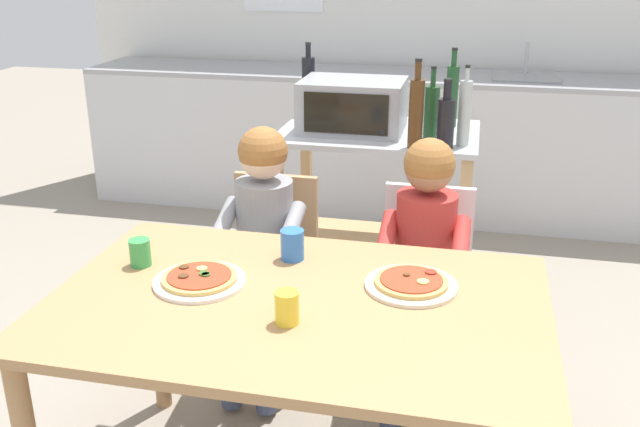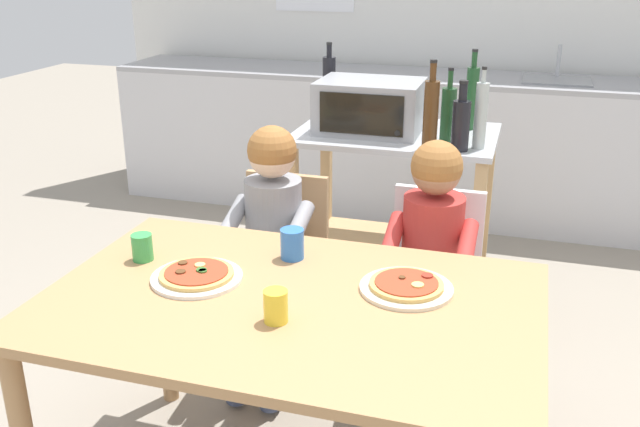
{
  "view_description": "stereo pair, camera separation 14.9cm",
  "coord_description": "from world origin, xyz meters",
  "px_view_note": "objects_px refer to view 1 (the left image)",
  "views": [
    {
      "loc": [
        0.46,
        -1.71,
        1.67
      ],
      "look_at": [
        0.0,
        0.3,
        0.89
      ],
      "focal_mm": 39.49,
      "sensor_mm": 36.0,
      "label": 1
    },
    {
      "loc": [
        0.6,
        -1.68,
        1.67
      ],
      "look_at": [
        0.0,
        0.3,
        0.89
      ],
      "focal_mm": 39.49,
      "sensor_mm": 36.0,
      "label": 2
    }
  ],
  "objects_px": {
    "dining_table": "(297,328)",
    "dining_chair_left": "(271,262)",
    "kitchen_island_cart": "(377,192)",
    "pizza_plate_cream": "(411,283)",
    "child_in_red_shirt": "(424,247)",
    "pizza_plate_white": "(199,279)",
    "bottle_dark_olive_oil": "(431,111)",
    "drinking_cup_yellow": "(287,307)",
    "bottle_slim_sauce": "(446,121)",
    "bottle_squat_spirits": "(464,112)",
    "bottle_brown_beer": "(308,84)",
    "bottle_clear_vinegar": "(452,95)",
    "drinking_cup_blue": "(292,245)",
    "drinking_cup_green": "(140,252)",
    "toaster_oven": "(353,106)",
    "dining_chair_right": "(424,277)",
    "bottle_tall_green_wine": "(416,112)",
    "child_in_grey_shirt": "(260,231)"
  },
  "relations": [
    {
      "from": "dining_table",
      "to": "drinking_cup_yellow",
      "type": "height_order",
      "value": "drinking_cup_yellow"
    },
    {
      "from": "bottle_tall_green_wine",
      "to": "drinking_cup_blue",
      "type": "height_order",
      "value": "bottle_tall_green_wine"
    },
    {
      "from": "toaster_oven",
      "to": "bottle_tall_green_wine",
      "type": "distance_m",
      "value": 0.38
    },
    {
      "from": "kitchen_island_cart",
      "to": "child_in_red_shirt",
      "type": "relative_size",
      "value": 0.88
    },
    {
      "from": "toaster_oven",
      "to": "dining_chair_left",
      "type": "bearing_deg",
      "value": -108.83
    },
    {
      "from": "bottle_dark_olive_oil",
      "to": "pizza_plate_white",
      "type": "distance_m",
      "value": 1.43
    },
    {
      "from": "bottle_slim_sauce",
      "to": "bottle_tall_green_wine",
      "type": "distance_m",
      "value": 0.13
    },
    {
      "from": "bottle_squat_spirits",
      "to": "drinking_cup_yellow",
      "type": "relative_size",
      "value": 3.74
    },
    {
      "from": "toaster_oven",
      "to": "dining_chair_left",
      "type": "distance_m",
      "value": 0.84
    },
    {
      "from": "bottle_dark_olive_oil",
      "to": "child_in_grey_shirt",
      "type": "relative_size",
      "value": 0.3
    },
    {
      "from": "bottle_squat_spirits",
      "to": "child_in_red_shirt",
      "type": "distance_m",
      "value": 0.71
    },
    {
      "from": "kitchen_island_cart",
      "to": "bottle_slim_sauce",
      "type": "xyz_separation_m",
      "value": [
        0.31,
        -0.23,
        0.41
      ]
    },
    {
      "from": "bottle_clear_vinegar",
      "to": "drinking_cup_green",
      "type": "bearing_deg",
      "value": -121.09
    },
    {
      "from": "drinking_cup_green",
      "to": "bottle_tall_green_wine",
      "type": "bearing_deg",
      "value": 54.24
    },
    {
      "from": "bottle_slim_sauce",
      "to": "dining_table",
      "type": "xyz_separation_m",
      "value": [
        -0.33,
        -1.18,
        -0.35
      ]
    },
    {
      "from": "kitchen_island_cart",
      "to": "pizza_plate_cream",
      "type": "bearing_deg",
      "value": -77.33
    },
    {
      "from": "pizza_plate_white",
      "to": "child_in_red_shirt",
      "type": "bearing_deg",
      "value": 43.94
    },
    {
      "from": "bottle_brown_beer",
      "to": "bottle_clear_vinegar",
      "type": "bearing_deg",
      "value": -8.62
    },
    {
      "from": "bottle_squat_spirits",
      "to": "drinking_cup_green",
      "type": "distance_m",
      "value": 1.48
    },
    {
      "from": "bottle_brown_beer",
      "to": "dining_table",
      "type": "bearing_deg",
      "value": -77.54
    },
    {
      "from": "bottle_dark_olive_oil",
      "to": "bottle_clear_vinegar",
      "type": "distance_m",
      "value": 0.26
    },
    {
      "from": "bottle_tall_green_wine",
      "to": "bottle_squat_spirits",
      "type": "xyz_separation_m",
      "value": [
        0.19,
        0.08,
        -0.01
      ]
    },
    {
      "from": "bottle_squat_spirits",
      "to": "child_in_red_shirt",
      "type": "bearing_deg",
      "value": -99.26
    },
    {
      "from": "bottle_brown_beer",
      "to": "bottle_clear_vinegar",
      "type": "relative_size",
      "value": 0.98
    },
    {
      "from": "dining_chair_left",
      "to": "child_in_red_shirt",
      "type": "height_order",
      "value": "child_in_red_shirt"
    },
    {
      "from": "dining_chair_right",
      "to": "bottle_squat_spirits",
      "type": "bearing_deg",
      "value": 78.47
    },
    {
      "from": "pizza_plate_cream",
      "to": "bottle_tall_green_wine",
      "type": "bearing_deg",
      "value": 95.43
    },
    {
      "from": "kitchen_island_cart",
      "to": "bottle_clear_vinegar",
      "type": "xyz_separation_m",
      "value": [
        0.31,
        0.15,
        0.45
      ]
    },
    {
      "from": "drinking_cup_blue",
      "to": "dining_chair_left",
      "type": "bearing_deg",
      "value": 114.64
    },
    {
      "from": "drinking_cup_green",
      "to": "dining_chair_left",
      "type": "bearing_deg",
      "value": 70.44
    },
    {
      "from": "bottle_slim_sauce",
      "to": "bottle_squat_spirits",
      "type": "bearing_deg",
      "value": 36.47
    },
    {
      "from": "pizza_plate_cream",
      "to": "bottle_brown_beer",
      "type": "bearing_deg",
      "value": 114.03
    },
    {
      "from": "bottle_clear_vinegar",
      "to": "kitchen_island_cart",
      "type": "bearing_deg",
      "value": -153.75
    },
    {
      "from": "toaster_oven",
      "to": "dining_chair_right",
      "type": "height_order",
      "value": "toaster_oven"
    },
    {
      "from": "bottle_tall_green_wine",
      "to": "bottle_squat_spirits",
      "type": "distance_m",
      "value": 0.21
    },
    {
      "from": "child_in_red_shirt",
      "to": "drinking_cup_green",
      "type": "xyz_separation_m",
      "value": [
        -0.84,
        -0.51,
        0.12
      ]
    },
    {
      "from": "bottle_tall_green_wine",
      "to": "bottle_slim_sauce",
      "type": "bearing_deg",
      "value": 12.89
    },
    {
      "from": "kitchen_island_cart",
      "to": "bottle_clear_vinegar",
      "type": "height_order",
      "value": "bottle_clear_vinegar"
    },
    {
      "from": "dining_table",
      "to": "dining_chair_left",
      "type": "distance_m",
      "value": 0.83
    },
    {
      "from": "bottle_dark_olive_oil",
      "to": "drinking_cup_blue",
      "type": "relative_size",
      "value": 3.2
    },
    {
      "from": "bottle_brown_beer",
      "to": "drinking_cup_green",
      "type": "distance_m",
      "value": 1.58
    },
    {
      "from": "child_in_red_shirt",
      "to": "drinking_cup_yellow",
      "type": "xyz_separation_m",
      "value": [
        -0.3,
        -0.76,
        0.12
      ]
    },
    {
      "from": "bottle_dark_olive_oil",
      "to": "toaster_oven",
      "type": "bearing_deg",
      "value": 170.03
    },
    {
      "from": "bottle_brown_beer",
      "to": "pizza_plate_cream",
      "type": "distance_m",
      "value": 1.69
    },
    {
      "from": "bottle_squat_spirits",
      "to": "drinking_cup_blue",
      "type": "xyz_separation_m",
      "value": [
        -0.49,
        -0.97,
        -0.24
      ]
    },
    {
      "from": "dining_chair_left",
      "to": "bottle_tall_green_wine",
      "type": "bearing_deg",
      "value": 37.42
    },
    {
      "from": "bottle_dark_olive_oil",
      "to": "drinking_cup_yellow",
      "type": "bearing_deg",
      "value": -100.04
    },
    {
      "from": "dining_table",
      "to": "pizza_plate_white",
      "type": "relative_size",
      "value": 5.13
    },
    {
      "from": "child_in_red_shirt",
      "to": "pizza_plate_white",
      "type": "height_order",
      "value": "child_in_red_shirt"
    },
    {
      "from": "dining_table",
      "to": "pizza_plate_white",
      "type": "xyz_separation_m",
      "value": [
        -0.31,
        0.04,
        0.1
      ]
    }
  ]
}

